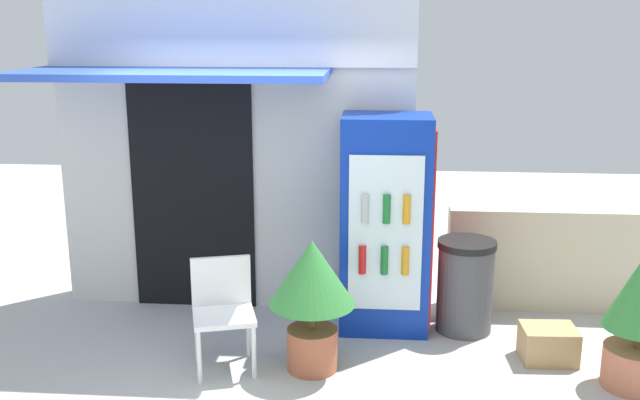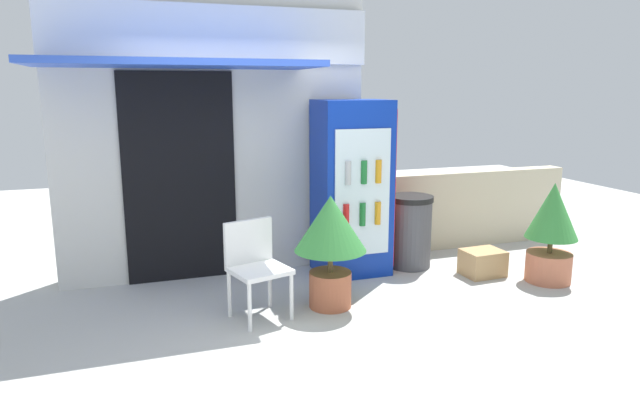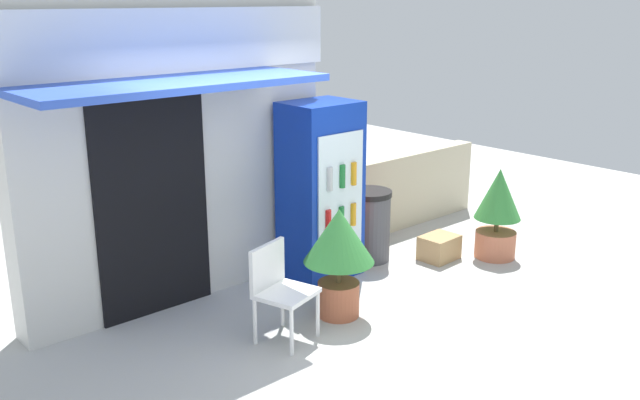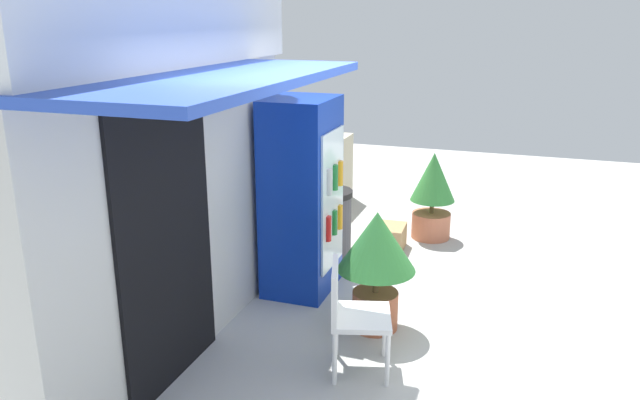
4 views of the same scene
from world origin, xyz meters
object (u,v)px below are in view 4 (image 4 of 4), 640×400
(drink_cooler, at_px, (303,197))
(plastic_chair, at_px, (350,309))
(potted_plant_near_shop, at_px, (377,254))
(trash_bin, at_px, (329,227))
(cardboard_box, at_px, (390,237))
(potted_plant_curbside, at_px, (433,191))

(drink_cooler, height_order, plastic_chair, drink_cooler)
(plastic_chair, bearing_deg, potted_plant_near_shop, -1.76)
(plastic_chair, relative_size, trash_bin, 1.05)
(cardboard_box, bearing_deg, potted_plant_near_shop, -170.95)
(potted_plant_curbside, distance_m, cardboard_box, 0.80)
(plastic_chair, bearing_deg, drink_cooler, 34.00)
(plastic_chair, distance_m, trash_bin, 2.12)
(trash_bin, bearing_deg, cardboard_box, -41.38)
(potted_plant_near_shop, xyz_separation_m, trash_bin, (1.26, 0.83, -0.27))
(potted_plant_near_shop, xyz_separation_m, potted_plant_curbside, (2.40, -0.09, -0.09))
(potted_plant_near_shop, xyz_separation_m, cardboard_box, (1.87, 0.30, -0.54))
(potted_plant_curbside, xyz_separation_m, cardboard_box, (-0.54, 0.39, -0.45))
(potted_plant_near_shop, height_order, cardboard_box, potted_plant_near_shop)
(drink_cooler, distance_m, cardboard_box, 1.63)
(potted_plant_curbside, relative_size, cardboard_box, 2.49)
(drink_cooler, height_order, potted_plant_near_shop, drink_cooler)
(trash_bin, bearing_deg, drink_cooler, 176.82)
(plastic_chair, xyz_separation_m, cardboard_box, (2.56, 0.28, -0.36))
(drink_cooler, xyz_separation_m, trash_bin, (0.69, -0.04, -0.53))
(drink_cooler, relative_size, potted_plant_near_shop, 1.78)
(potted_plant_near_shop, bearing_deg, cardboard_box, 9.05)
(plastic_chair, distance_m, potted_plant_near_shop, 0.72)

